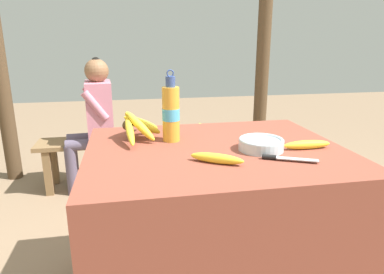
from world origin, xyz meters
TOP-DOWN VIEW (x-y plane):
  - market_counter at (0.00, 0.00)m, footprint 1.12×0.91m
  - banana_bunch_ripe at (-0.33, 0.21)m, footprint 0.20×0.38m
  - serving_bowl at (0.18, -0.07)m, footprint 0.19×0.19m
  - water_bottle at (-0.18, 0.15)m, footprint 0.08×0.08m
  - loose_banana_front at (-0.05, -0.19)m, footprint 0.20×0.14m
  - loose_banana_side at (0.39, -0.09)m, footprint 0.21×0.04m
  - knife at (0.21, -0.21)m, footprint 0.20×0.11m
  - wooden_bench at (-0.24, 1.50)m, footprint 1.79×0.32m
  - seated_vendor at (-0.65, 1.46)m, footprint 0.42×0.40m
  - banana_bunch_green at (0.29, 1.50)m, footprint 0.20×0.29m
  - support_post_far at (0.95, 1.83)m, footprint 0.13×0.13m

SIDE VIEW (x-z plane):
  - wooden_bench at x=-0.24m, z-range 0.14..0.56m
  - market_counter at x=0.00m, z-range 0.00..0.78m
  - banana_bunch_green at x=0.29m, z-range 0.41..0.53m
  - seated_vendor at x=-0.65m, z-range 0.08..1.19m
  - knife at x=0.21m, z-range 0.78..0.80m
  - loose_banana_front at x=-0.05m, z-range 0.78..0.82m
  - loose_banana_side at x=0.39m, z-range 0.78..0.82m
  - serving_bowl at x=0.18m, z-range 0.78..0.83m
  - banana_bunch_ripe at x=-0.33m, z-range 0.77..0.92m
  - water_bottle at x=-0.18m, z-range 0.74..1.08m
  - support_post_far at x=0.95m, z-range 0.00..2.61m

